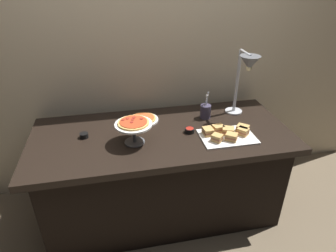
{
  "coord_description": "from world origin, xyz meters",
  "views": [
    {
      "loc": [
        -0.33,
        -1.82,
        1.85
      ],
      "look_at": [
        0.05,
        0.0,
        0.81
      ],
      "focal_mm": 31.2,
      "sensor_mm": 36.0,
      "label": 1
    }
  ],
  "objects_px": {
    "sauce_cup_near": "(84,135)",
    "utensil_holder": "(206,111)",
    "sauce_cup_far": "(190,130)",
    "sandwich_platter": "(227,134)",
    "pizza_plate_front": "(143,119)",
    "pizza_plate_center": "(134,126)",
    "heat_lamp": "(247,69)"
  },
  "relations": [
    {
      "from": "heat_lamp",
      "to": "utensil_holder",
      "type": "relative_size",
      "value": 2.47
    },
    {
      "from": "sandwich_platter",
      "to": "pizza_plate_front",
      "type": "bearing_deg",
      "value": 147.01
    },
    {
      "from": "sauce_cup_far",
      "to": "sandwich_platter",
      "type": "bearing_deg",
      "value": -24.18
    },
    {
      "from": "pizza_plate_center",
      "to": "sauce_cup_near",
      "type": "height_order",
      "value": "pizza_plate_center"
    },
    {
      "from": "heat_lamp",
      "to": "sauce_cup_near",
      "type": "distance_m",
      "value": 1.27
    },
    {
      "from": "pizza_plate_front",
      "to": "sauce_cup_near",
      "type": "distance_m",
      "value": 0.48
    },
    {
      "from": "pizza_plate_center",
      "to": "sauce_cup_near",
      "type": "bearing_deg",
      "value": 158.4
    },
    {
      "from": "pizza_plate_front",
      "to": "utensil_holder",
      "type": "bearing_deg",
      "value": -5.91
    },
    {
      "from": "pizza_plate_front",
      "to": "sandwich_platter",
      "type": "xyz_separation_m",
      "value": [
        0.56,
        -0.36,
        0.01
      ]
    },
    {
      "from": "pizza_plate_center",
      "to": "heat_lamp",
      "type": "bearing_deg",
      "value": 11.94
    },
    {
      "from": "sandwich_platter",
      "to": "sauce_cup_near",
      "type": "xyz_separation_m",
      "value": [
        -1.01,
        0.19,
        -0.01
      ]
    },
    {
      "from": "sandwich_platter",
      "to": "sauce_cup_near",
      "type": "bearing_deg",
      "value": 169.21
    },
    {
      "from": "pizza_plate_center",
      "to": "utensil_holder",
      "type": "bearing_deg",
      "value": 23.43
    },
    {
      "from": "sauce_cup_near",
      "to": "utensil_holder",
      "type": "relative_size",
      "value": 0.28
    },
    {
      "from": "sandwich_platter",
      "to": "heat_lamp",
      "type": "bearing_deg",
      "value": 49.31
    },
    {
      "from": "sauce_cup_far",
      "to": "pizza_plate_center",
      "type": "bearing_deg",
      "value": -172.1
    },
    {
      "from": "pizza_plate_front",
      "to": "sandwich_platter",
      "type": "distance_m",
      "value": 0.67
    },
    {
      "from": "heat_lamp",
      "to": "pizza_plate_center",
      "type": "height_order",
      "value": "heat_lamp"
    },
    {
      "from": "sandwich_platter",
      "to": "sauce_cup_far",
      "type": "distance_m",
      "value": 0.27
    },
    {
      "from": "pizza_plate_center",
      "to": "sandwich_platter",
      "type": "xyz_separation_m",
      "value": [
        0.66,
        -0.05,
        -0.11
      ]
    },
    {
      "from": "pizza_plate_front",
      "to": "heat_lamp",
      "type": "bearing_deg",
      "value": -9.45
    },
    {
      "from": "heat_lamp",
      "to": "pizza_plate_front",
      "type": "bearing_deg",
      "value": 170.55
    },
    {
      "from": "pizza_plate_center",
      "to": "utensil_holder",
      "type": "relative_size",
      "value": 1.19
    },
    {
      "from": "pizza_plate_front",
      "to": "pizza_plate_center",
      "type": "bearing_deg",
      "value": -107.64
    },
    {
      "from": "pizza_plate_front",
      "to": "sauce_cup_far",
      "type": "distance_m",
      "value": 0.4
    },
    {
      "from": "pizza_plate_front",
      "to": "sauce_cup_near",
      "type": "xyz_separation_m",
      "value": [
        -0.45,
        -0.17,
        0.01
      ]
    },
    {
      "from": "sauce_cup_near",
      "to": "utensil_holder",
      "type": "height_order",
      "value": "utensil_holder"
    },
    {
      "from": "heat_lamp",
      "to": "utensil_holder",
      "type": "bearing_deg",
      "value": 164.16
    },
    {
      "from": "sauce_cup_near",
      "to": "sauce_cup_far",
      "type": "distance_m",
      "value": 0.76
    },
    {
      "from": "sauce_cup_far",
      "to": "utensil_holder",
      "type": "bearing_deg",
      "value": 47.45
    },
    {
      "from": "heat_lamp",
      "to": "pizza_plate_center",
      "type": "xyz_separation_m",
      "value": [
        -0.86,
        -0.18,
        -0.28
      ]
    },
    {
      "from": "heat_lamp",
      "to": "sandwich_platter",
      "type": "bearing_deg",
      "value": -130.69
    }
  ]
}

